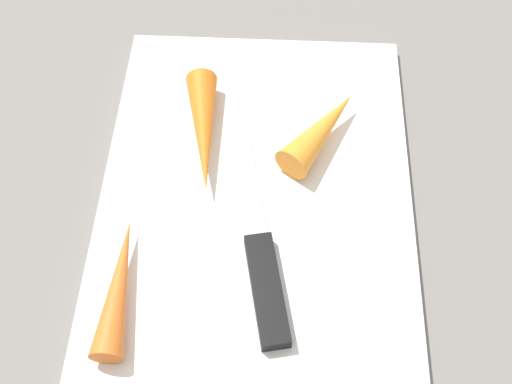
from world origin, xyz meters
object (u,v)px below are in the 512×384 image
Objects in this scene: carrot_shortest at (322,129)px; knife at (264,274)px; carrot_longest at (204,132)px; carrot_medium at (119,285)px; cutting_board at (256,196)px.

knife is at bearing -164.34° from carrot_shortest.
carrot_longest is (0.01, -0.10, -0.00)m from carrot_shortest.
knife is 1.79× the size of carrot_medium.
carrot_longest reaches higher than cutting_board.
knife is at bearing 17.07° from carrot_longest.
carrot_medium is (0.02, -0.11, 0.01)m from knife.
knife is 1.64× the size of carrot_longest.
carrot_longest is at bearing -136.62° from cutting_board.
carrot_shortest reaches higher than cutting_board.
carrot_medium is 0.15m from carrot_longest.
carrot_medium is 0.92× the size of carrot_longest.
carrot_longest is (-0.13, -0.06, 0.01)m from knife.
carrot_medium is at bearing 87.63° from knife.
cutting_board is 0.08m from carrot_shortest.
cutting_board is at bearing 170.41° from carrot_shortest.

